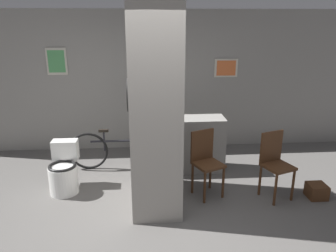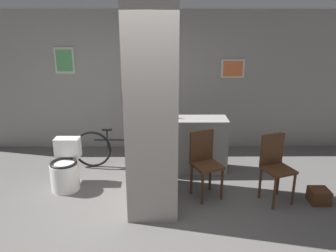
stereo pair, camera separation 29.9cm
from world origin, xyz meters
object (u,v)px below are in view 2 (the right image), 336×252
Objects in this scene: toilet at (65,169)px; chair_by_doorway at (275,165)px; chair_near_pillar at (205,161)px; bottle_tall at (169,111)px; bicycle at (124,148)px.

chair_by_doorway is at bearing -7.04° from toilet.
bottle_tall reaches higher than chair_near_pillar.
chair_near_pillar is 0.55× the size of bicycle.
bottle_tall reaches higher than chair_by_doorway.
chair_by_doorway is at bearing -31.96° from chair_near_pillar.
bottle_tall is (0.76, -0.09, 0.67)m from bicycle.
bottle_tall is (-0.50, 0.86, 0.49)m from chair_near_pillar.
bottle_tall is at bearing -6.89° from bicycle.
toilet is at bearing -137.28° from bicycle.
chair_by_doorway reaches higher than bicycle.
bicycle is 5.68× the size of bottle_tall.
bicycle is at bearing 133.22° from chair_by_doorway.
chair_by_doorway is (0.95, -0.14, 0.00)m from chair_near_pillar.
bicycle is 1.02m from bottle_tall.
toilet is 0.41× the size of bicycle.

